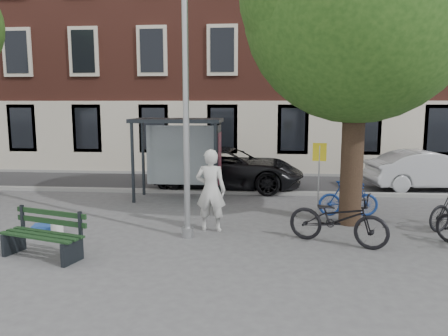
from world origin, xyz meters
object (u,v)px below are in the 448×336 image
Objects in this scene: lamppost at (186,118)px; notice_sign at (319,164)px; bench at (44,237)px; bus_shelter at (190,140)px; bike_b at (348,199)px; painter at (211,190)px; car_silver at (428,170)px; bike_a at (338,219)px; car_dark at (228,168)px.

lamppost is 3.85m from notice_sign.
bus_shelter is at bearing 87.10° from bench.
lamppost reaches higher than bike_b.
bike_b is (3.63, 1.72, -0.52)m from painter.
car_silver is at bearing 39.73° from lamppost.
lamppost is 2.76× the size of bike_a.
bus_shelter is 4.51m from notice_sign.
bike_b is at bearing -20.83° from bus_shelter.
notice_sign is (2.73, -4.27, 0.78)m from car_dark.
lamppost is at bearing -81.57° from bus_shelter.
notice_sign reaches higher than car_silver.
car_silver is (7.23, 0.41, -0.05)m from car_dark.
car_silver is at bearing -43.57° from bike_b.
bike_a is at bearing 29.79° from bench.
bike_b is at bearing 38.15° from notice_sign.
lamppost is 1.43× the size of car_silver.
bike_a is at bearing 168.71° from painter.
lamppost is 1.12× the size of car_dark.
lamppost is 6.35m from car_dark.
car_dark is at bearing 60.21° from bus_shelter.
notice_sign is (-4.50, -4.68, 0.84)m from car_silver.
bus_shelter is 8.71m from car_silver.
bus_shelter is 0.52× the size of car_dark.
lamppost is 3.03× the size of painter.
painter is at bearing 120.95° from car_silver.
bench is at bearing -145.68° from notice_sign.
bus_shelter is 1.37× the size of notice_sign.
lamppost is 4.24m from bus_shelter.
bus_shelter is 5.24m from bike_b.
bike_a is at bearing -3.39° from lamppost.
car_dark reaches higher than bike_a.
bike_a is at bearing -47.04° from bus_shelter.
car_silver is at bearing -81.25° from car_dark.
car_dark is (0.48, 6.00, -2.02)m from lamppost.
painter is at bearing 113.04° from bike_b.
lamppost reaches higher than bench.
lamppost is at bearing -179.00° from car_dark.
bench is 13.10m from car_silver.
bench is (-2.08, -5.66, -1.49)m from bus_shelter.
bike_b is (6.79, 3.87, 0.07)m from bench.
bike_a is 6.86m from car_dark.
car_dark is at bearing 49.28° from bike_a.
notice_sign is at bearing -153.52° from painter.
painter is 4.05m from bike_b.
notice_sign is (5.89, 3.28, 1.12)m from bench.
bike_a is (2.92, -0.80, -0.43)m from painter.
bench is 7.82m from bike_b.
bus_shelter reaches higher than car_dark.
bench is 0.85× the size of bike_a.
bench is 0.90× the size of notice_sign.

